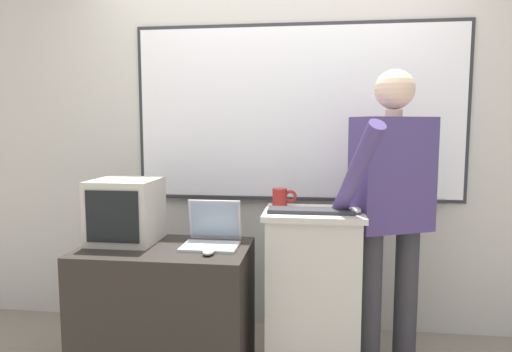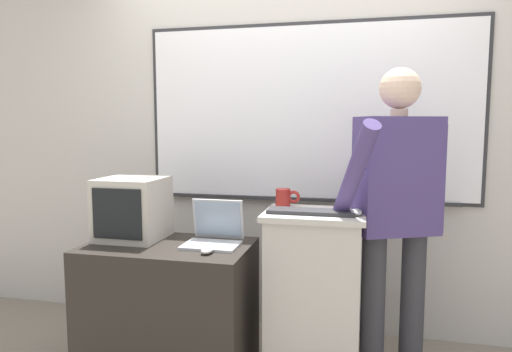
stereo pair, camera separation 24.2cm
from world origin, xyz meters
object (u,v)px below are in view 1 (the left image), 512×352
(lectern_podium, at_px, (313,295))
(laptop, at_px, (213,233))
(computer_mouse_by_laptop, at_px, (209,252))
(wireless_keyboard, at_px, (311,211))
(side_desk, at_px, (166,312))
(coffee_mug, at_px, (281,197))
(person_presenter, at_px, (391,201))
(crt_monitor, at_px, (126,211))
(computer_mouse_by_keyboard, at_px, (356,210))

(lectern_podium, relative_size, laptop, 3.13)
(computer_mouse_by_laptop, bearing_deg, wireless_keyboard, 16.44)
(side_desk, bearing_deg, coffee_mug, 19.30)
(wireless_keyboard, bearing_deg, person_presenter, 19.95)
(laptop, distance_m, crt_monitor, 0.52)
(wireless_keyboard, bearing_deg, crt_monitor, 177.05)
(lectern_podium, distance_m, computer_mouse_by_keyboard, 0.54)
(computer_mouse_by_laptop, bearing_deg, computer_mouse_by_keyboard, 11.80)
(lectern_podium, xyz_separation_m, wireless_keyboard, (-0.01, -0.05, 0.49))
(laptop, relative_size, coffee_mug, 2.17)
(computer_mouse_by_laptop, xyz_separation_m, crt_monitor, (-0.53, 0.21, 0.16))
(coffee_mug, bearing_deg, side_desk, -160.70)
(person_presenter, bearing_deg, side_desk, 164.74)
(computer_mouse_by_keyboard, bearing_deg, wireless_keyboard, -179.20)
(crt_monitor, height_order, coffee_mug, crt_monitor)
(laptop, bearing_deg, side_desk, -163.93)
(wireless_keyboard, height_order, coffee_mug, coffee_mug)
(laptop, bearing_deg, crt_monitor, 178.86)
(lectern_podium, distance_m, crt_monitor, 1.16)
(computer_mouse_by_keyboard, bearing_deg, coffee_mug, 155.20)
(side_desk, distance_m, person_presenter, 1.40)
(laptop, bearing_deg, person_presenter, 6.65)
(laptop, xyz_separation_m, computer_mouse_by_laptop, (0.02, -0.20, -0.05))
(lectern_podium, relative_size, computer_mouse_by_laptop, 9.55)
(person_presenter, relative_size, coffee_mug, 12.20)
(person_presenter, bearing_deg, laptop, 162.77)
(wireless_keyboard, relative_size, coffee_mug, 3.25)
(computer_mouse_by_laptop, height_order, coffee_mug, coffee_mug)
(person_presenter, height_order, wireless_keyboard, person_presenter)
(computer_mouse_by_keyboard, relative_size, crt_monitor, 0.27)
(lectern_podium, bearing_deg, person_presenter, 14.09)
(person_presenter, height_order, crt_monitor, person_presenter)
(lectern_podium, height_order, computer_mouse_by_keyboard, computer_mouse_by_keyboard)
(person_presenter, relative_size, crt_monitor, 4.72)
(wireless_keyboard, xyz_separation_m, coffee_mug, (-0.17, 0.19, 0.04))
(laptop, height_order, coffee_mug, coffee_mug)
(wireless_keyboard, distance_m, computer_mouse_by_laptop, 0.58)
(coffee_mug, bearing_deg, crt_monitor, -171.22)
(side_desk, bearing_deg, wireless_keyboard, 2.06)
(person_presenter, distance_m, coffee_mug, 0.61)
(crt_monitor, bearing_deg, side_desk, -18.10)
(side_desk, relative_size, coffee_mug, 6.60)
(coffee_mug, bearing_deg, person_presenter, -2.94)
(person_presenter, xyz_separation_m, laptop, (-0.99, -0.11, -0.18))
(lectern_podium, height_order, coffee_mug, coffee_mug)
(computer_mouse_by_keyboard, height_order, coffee_mug, coffee_mug)
(lectern_podium, distance_m, laptop, 0.65)
(wireless_keyboard, height_order, computer_mouse_by_keyboard, computer_mouse_by_keyboard)
(lectern_podium, xyz_separation_m, computer_mouse_by_laptop, (-0.54, -0.21, 0.29))
(lectern_podium, xyz_separation_m, laptop, (-0.56, -0.01, 0.34))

